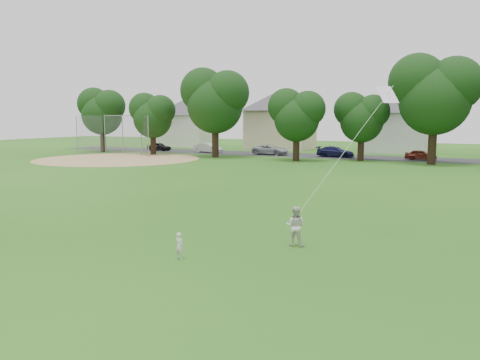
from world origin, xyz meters
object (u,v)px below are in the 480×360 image
at_px(baseball_backstop, 120,135).
at_px(older_boy, 295,226).
at_px(toddler, 179,246).
at_px(kite, 342,155).

bearing_deg(baseball_backstop, older_boy, -42.46).
bearing_deg(toddler, kite, -117.27).
xyz_separation_m(toddler, older_boy, (2.79, 3.09, 0.27)).
relative_size(older_boy, baseball_backstop, 0.13).
distance_m(older_boy, kite, 3.08).
relative_size(kite, baseball_backstop, 0.51).
bearing_deg(baseball_backstop, toddler, -47.67).
xyz_separation_m(older_boy, baseball_backstop, (-33.67, 30.80, 1.71)).
height_order(older_boy, baseball_backstop, baseball_backstop).
bearing_deg(toddler, baseball_backstop, -32.64).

